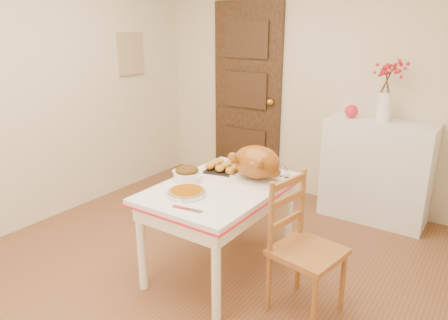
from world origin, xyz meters
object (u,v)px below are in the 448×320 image
Objects in this scene: kitchen_table at (220,229)px; pumpkin_pie at (187,192)px; chair_oak at (308,249)px; sideboard at (376,171)px; turkey_platter at (257,164)px.

kitchen_table is 4.47× the size of pumpkin_pie.
chair_oak is 0.88m from pumpkin_pie.
sideboard reaches higher than kitchen_table.
chair_oak is at bearing -88.82° from sideboard.
kitchen_table is (-0.70, -1.59, -0.13)m from sideboard.
turkey_platter is (0.17, 0.23, 0.48)m from kitchen_table.
turkey_platter reaches higher than pumpkin_pie.
sideboard is 1.74m from kitchen_table.
sideboard reaches higher than chair_oak.
chair_oak is 3.47× the size of pumpkin_pie.
chair_oak is at bearing -6.04° from kitchen_table.
sideboard is 1.06× the size of chair_oak.
sideboard is 1.67m from chair_oak.
turkey_platter reaches higher than kitchen_table.
sideboard is at bearing 67.44° from pumpkin_pie.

